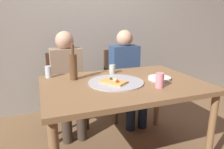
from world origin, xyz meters
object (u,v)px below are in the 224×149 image
object	(u,v)px
dining_table	(123,91)
soda_can	(160,80)
guest_in_beanie	(127,72)
pizza_slice_last	(114,82)
chair_right	(122,78)
guest_in_sweater	(68,78)
plate_stack	(159,78)
chair_left	(67,84)
pizza_tray	(116,82)
wine_bottle	(73,66)
tumbler_near	(112,69)
tumbler_far	(48,72)

from	to	relation	value
dining_table	soda_can	xyz separation A→B (m)	(0.22, -0.23, 0.14)
guest_in_beanie	pizza_slice_last	bearing A→B (deg)	58.17
chair_right	guest_in_sweater	distance (m)	0.78
plate_stack	guest_in_beanie	xyz separation A→B (m)	(0.02, 0.77, -0.13)
chair_left	guest_in_sweater	size ratio (longest dim) A/B	0.77
pizza_tray	soda_can	xyz separation A→B (m)	(0.29, -0.24, 0.05)
wine_bottle	tumbler_near	bearing A→B (deg)	12.66
wine_bottle	tumbler_far	xyz separation A→B (m)	(-0.21, 0.16, -0.07)
soda_can	plate_stack	world-z (taller)	soda_can
soda_can	plate_stack	xyz separation A→B (m)	(0.13, 0.20, -0.05)
wine_bottle	chair_left	world-z (taller)	wine_bottle
pizza_slice_last	chair_left	world-z (taller)	chair_left
tumbler_near	pizza_slice_last	bearing A→B (deg)	-108.62
chair_left	guest_in_beanie	world-z (taller)	guest_in_beanie
plate_stack	chair_left	bearing A→B (deg)	128.69
soda_can	dining_table	bearing A→B (deg)	133.59
dining_table	chair_right	distance (m)	0.97
tumbler_near	guest_in_sweater	distance (m)	0.59
guest_in_beanie	soda_can	bearing A→B (deg)	81.34
tumbler_near	soda_can	xyz separation A→B (m)	(0.20, -0.56, 0.02)
soda_can	plate_stack	bearing A→B (deg)	56.87
pizza_slice_last	plate_stack	xyz separation A→B (m)	(0.45, -0.01, -0.01)
plate_stack	chair_left	xyz separation A→B (m)	(-0.74, 0.92, -0.26)
pizza_tray	pizza_slice_last	distance (m)	0.05
tumbler_far	guest_in_beanie	distance (m)	1.05
wine_bottle	tumbler_far	size ratio (longest dim) A/B	2.94
chair_left	guest_in_sweater	distance (m)	0.20
pizza_tray	tumbler_near	bearing A→B (deg)	75.15
soda_can	chair_right	distance (m)	1.16
wine_bottle	plate_stack	distance (m)	0.80
pizza_tray	soda_can	distance (m)	0.38
pizza_tray	chair_left	bearing A→B (deg)	110.08
dining_table	guest_in_sweater	world-z (taller)	guest_in_sweater
dining_table	pizza_tray	bearing A→B (deg)	174.85
pizza_tray	pizza_slice_last	world-z (taller)	pizza_slice_last
wine_bottle	guest_in_beanie	world-z (taller)	guest_in_beanie
tumbler_near	chair_left	xyz separation A→B (m)	(-0.40, 0.55, -0.29)
wine_bottle	chair_right	distance (m)	1.07
pizza_tray	wine_bottle	world-z (taller)	wine_bottle
plate_stack	wine_bottle	bearing A→B (deg)	159.99
soda_can	guest_in_beanie	bearing A→B (deg)	81.34
chair_right	guest_in_sweater	xyz separation A→B (m)	(-0.75, -0.15, 0.13)
wine_bottle	chair_left	xyz separation A→B (m)	(0.01, 0.65, -0.37)
wine_bottle	tumbler_near	world-z (taller)	wine_bottle
pizza_tray	chair_right	size ratio (longest dim) A/B	0.54
guest_in_beanie	plate_stack	bearing A→B (deg)	88.58
pizza_slice_last	guest_in_sweater	world-z (taller)	guest_in_sweater
dining_table	pizza_tray	xyz separation A→B (m)	(-0.07, 0.01, 0.09)
pizza_tray	pizza_slice_last	size ratio (longest dim) A/B	1.91
pizza_slice_last	soda_can	world-z (taller)	soda_can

